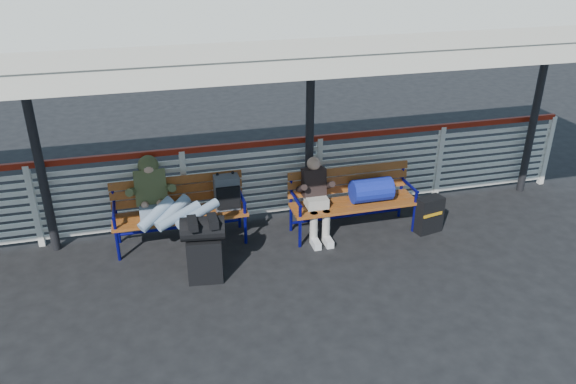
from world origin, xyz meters
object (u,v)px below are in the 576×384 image
object	(u,v)px
bench_left	(195,201)
suitcase_side	(429,215)
traveler_man	(169,207)
companion_person	(316,198)
bench_right	(361,192)
luggage_stack	(204,247)

from	to	relation	value
bench_left	suitcase_side	distance (m)	3.31
traveler_man	companion_person	size ratio (longest dim) A/B	1.43
bench_right	traveler_man	xyz separation A→B (m)	(-2.67, -0.03, 0.13)
companion_person	suitcase_side	size ratio (longest dim) A/B	2.15
luggage_stack	bench_left	bearing A→B (deg)	96.85
traveler_man	luggage_stack	bearing A→B (deg)	-63.30
luggage_stack	traveler_man	distance (m)	0.81
bench_left	bench_right	xyz separation A→B (m)	(2.30, -0.31, -0.01)
companion_person	luggage_stack	bearing A→B (deg)	-156.74
bench_left	bench_right	distance (m)	2.32
bench_left	luggage_stack	bearing A→B (deg)	-91.09
traveler_man	bench_right	bearing A→B (deg)	0.67
suitcase_side	traveler_man	bearing A→B (deg)	163.93
traveler_man	companion_person	distance (m)	2.00
luggage_stack	bench_right	bearing A→B (deg)	25.11
luggage_stack	companion_person	bearing A→B (deg)	31.20
bench_right	companion_person	xyz separation A→B (m)	(-0.67, -0.01, 0.00)
suitcase_side	luggage_stack	bearing A→B (deg)	175.52
bench_left	suitcase_side	size ratio (longest dim) A/B	3.38
bench_left	traveler_man	world-z (taller)	traveler_man
suitcase_side	companion_person	bearing A→B (deg)	157.76
bench_left	suitcase_side	xyz separation A→B (m)	(3.23, -0.62, -0.34)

